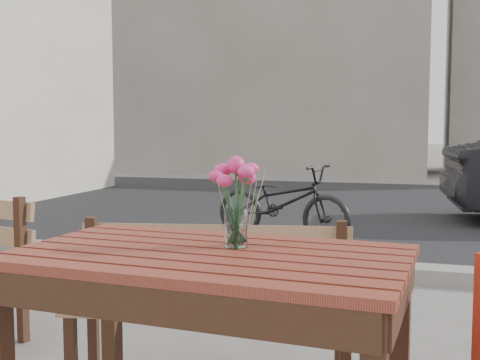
% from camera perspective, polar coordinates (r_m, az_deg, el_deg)
% --- Properties ---
extents(street, '(30.00, 8.12, 0.12)m').
position_cam_1_polar(street, '(6.92, 10.08, -4.59)').
color(street, black).
rests_on(street, ground).
extents(backdrop_buildings, '(15.50, 4.00, 8.00)m').
position_cam_1_polar(backdrop_buildings, '(16.30, 14.53, 13.48)').
color(backdrop_buildings, gray).
rests_on(backdrop_buildings, ground).
extents(main_table, '(1.32, 0.84, 0.78)m').
position_cam_1_polar(main_table, '(2.00, -2.96, -10.38)').
color(main_table, maroon).
rests_on(main_table, ground).
extents(main_bench, '(1.31, 0.61, 0.78)m').
position_cam_1_polar(main_bench, '(2.74, -2.66, -9.95)').
color(main_bench, '#91674B').
rests_on(main_bench, ground).
extents(main_vase, '(0.17, 0.17, 0.31)m').
position_cam_1_polar(main_vase, '(2.01, -0.40, -1.02)').
color(main_vase, white).
rests_on(main_vase, main_table).
extents(bicycle, '(1.61, 0.92, 0.80)m').
position_cam_1_polar(bicycle, '(6.24, 4.00, -2.13)').
color(bicycle, black).
rests_on(bicycle, ground).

